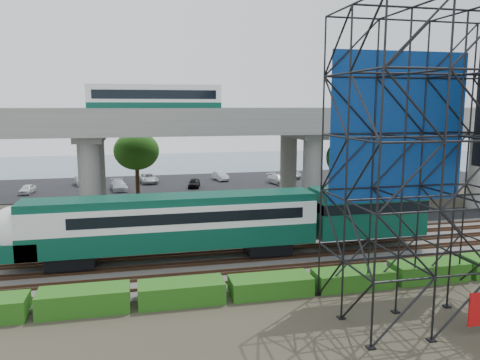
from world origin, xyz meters
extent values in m
plane|color=#474233|center=(0.00, 0.00, 0.00)|extent=(140.00, 140.00, 0.00)
cube|color=slate|center=(0.00, 2.00, 0.10)|extent=(90.00, 12.00, 0.20)
cube|color=black|center=(0.00, 10.50, 0.04)|extent=(90.00, 5.00, 0.08)
cube|color=black|center=(0.00, 34.00, 0.04)|extent=(90.00, 18.00, 0.08)
cube|color=#43586F|center=(0.00, 56.00, 0.01)|extent=(140.00, 40.00, 0.03)
cube|color=#472D1E|center=(0.00, -2.72, 0.28)|extent=(90.00, 0.08, 0.16)
cube|color=#472D1E|center=(0.00, -1.28, 0.28)|extent=(90.00, 0.08, 0.16)
cube|color=#472D1E|center=(0.00, -0.72, 0.28)|extent=(90.00, 0.08, 0.16)
cube|color=#472D1E|center=(0.00, 0.72, 0.28)|extent=(90.00, 0.08, 0.16)
cube|color=#472D1E|center=(0.00, 1.28, 0.28)|extent=(90.00, 0.08, 0.16)
cube|color=#472D1E|center=(0.00, 2.72, 0.28)|extent=(90.00, 0.08, 0.16)
cube|color=#472D1E|center=(0.00, 3.28, 0.28)|extent=(90.00, 0.08, 0.16)
cube|color=#472D1E|center=(0.00, 4.72, 0.28)|extent=(90.00, 0.08, 0.16)
cube|color=#472D1E|center=(0.00, 5.28, 0.28)|extent=(90.00, 0.08, 0.16)
cube|color=#472D1E|center=(0.00, 6.72, 0.28)|extent=(90.00, 0.08, 0.16)
cube|color=black|center=(-10.38, 2.00, 0.81)|extent=(3.00, 2.20, 0.90)
cube|color=black|center=(2.62, 2.00, 0.81)|extent=(3.00, 2.20, 0.90)
cube|color=#094030|center=(-3.88, 2.00, 1.96)|extent=(19.00, 3.00, 1.40)
cube|color=white|center=(-3.88, 2.00, 3.41)|extent=(19.00, 3.00, 1.50)
cube|color=#094030|center=(-3.88, 2.00, 4.41)|extent=(19.00, 2.60, 0.50)
cube|color=black|center=(-2.88, 2.00, 3.46)|extent=(15.00, 3.06, 0.70)
ellipsoid|color=white|center=(-13.38, 2.00, 2.86)|extent=(3.60, 3.00, 3.20)
cube|color=#094030|center=(-13.38, 2.00, 1.81)|extent=(2.60, 3.00, 1.10)
cube|color=#094030|center=(10.12, 2.00, 2.96)|extent=(8.00, 3.00, 3.40)
cube|color=#9E9B93|center=(0.00, 16.00, 8.60)|extent=(80.00, 12.00, 1.20)
cube|color=#9E9B93|center=(0.00, 10.25, 9.75)|extent=(80.00, 0.50, 1.10)
cube|color=#9E9B93|center=(0.00, 21.75, 9.75)|extent=(80.00, 0.50, 1.10)
cylinder|color=#9E9B93|center=(-10.00, 12.50, 4.00)|extent=(1.80, 1.80, 8.00)
cylinder|color=#9E9B93|center=(-10.00, 19.50, 4.00)|extent=(1.80, 1.80, 8.00)
cube|color=#9E9B93|center=(-10.00, 16.00, 7.70)|extent=(2.40, 9.00, 0.60)
cylinder|color=#9E9B93|center=(10.00, 12.50, 4.00)|extent=(1.80, 1.80, 8.00)
cylinder|color=#9E9B93|center=(10.00, 19.50, 4.00)|extent=(1.80, 1.80, 8.00)
cube|color=#9E9B93|center=(10.00, 16.00, 7.70)|extent=(2.40, 9.00, 0.60)
cylinder|color=#9E9B93|center=(28.00, 12.50, 4.00)|extent=(1.80, 1.80, 8.00)
cylinder|color=#9E9B93|center=(28.00, 19.50, 4.00)|extent=(1.80, 1.80, 8.00)
cube|color=#9E9B93|center=(28.00, 16.00, 7.70)|extent=(2.40, 9.00, 0.60)
cube|color=black|center=(-4.22, 16.00, 9.55)|extent=(12.00, 2.50, 0.70)
cube|color=#094030|center=(-4.22, 16.00, 10.35)|extent=(12.00, 2.50, 0.90)
cube|color=white|center=(-4.22, 16.00, 11.45)|extent=(12.00, 2.50, 1.30)
cube|color=black|center=(-4.22, 16.00, 11.50)|extent=(11.00, 2.56, 0.80)
cube|color=white|center=(-4.22, 16.00, 12.25)|extent=(12.00, 2.40, 0.30)
cube|color=navy|center=(8.09, -4.95, 9.30)|extent=(8.10, 0.08, 8.25)
cube|color=black|center=(8.09, -8.00, 0.04)|extent=(9.36, 6.36, 0.08)
cube|color=#1B4E11|center=(-9.00, -4.30, 0.60)|extent=(4.60, 1.80, 1.20)
cube|color=#1B4E11|center=(-4.00, -4.30, 0.58)|extent=(4.60, 1.80, 1.15)
cube|color=#1B4E11|center=(1.00, -4.30, 0.52)|extent=(4.60, 1.80, 1.03)
cube|color=#1B4E11|center=(6.00, -4.30, 0.51)|extent=(4.60, 1.80, 1.01)
cube|color=#1B4E11|center=(11.00, -4.30, 0.56)|extent=(4.60, 1.80, 1.12)
cylinder|color=#382314|center=(14.00, 12.50, 2.40)|extent=(0.44, 0.44, 4.80)
ellipsoid|color=#1B4E11|center=(14.00, 12.50, 5.60)|extent=(4.94, 4.94, 4.18)
cylinder|color=#382314|center=(-6.00, 24.00, 2.40)|extent=(0.44, 0.44, 4.80)
ellipsoid|color=#1B4E11|center=(-6.00, 24.00, 5.60)|extent=(4.94, 4.94, 4.18)
imported|color=black|center=(-15.46, 10.22, 0.73)|extent=(5.11, 3.64, 1.29)
imported|color=silver|center=(-18.91, 31.00, 0.63)|extent=(1.66, 3.36, 1.10)
imported|color=#96979D|center=(-13.24, 36.00, 0.71)|extent=(2.17, 4.01, 1.26)
imported|color=#B8BAC1|center=(-8.28, 31.00, 0.71)|extent=(2.40, 4.58, 1.27)
imported|color=silver|center=(-4.53, 36.00, 0.71)|extent=(2.80, 4.82, 1.26)
imported|color=black|center=(1.16, 31.00, 0.67)|extent=(2.10, 3.69, 1.18)
imported|color=#B3B6BB|center=(5.52, 36.00, 0.70)|extent=(2.04, 3.95, 1.24)
imported|color=silver|center=(12.62, 31.00, 0.72)|extent=(2.86, 4.74, 1.29)
imported|color=#B8BBC1|center=(16.23, 36.00, 0.70)|extent=(3.09, 4.80, 1.23)
camera|label=1|loc=(-6.19, -28.30, 10.49)|focal=35.00mm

